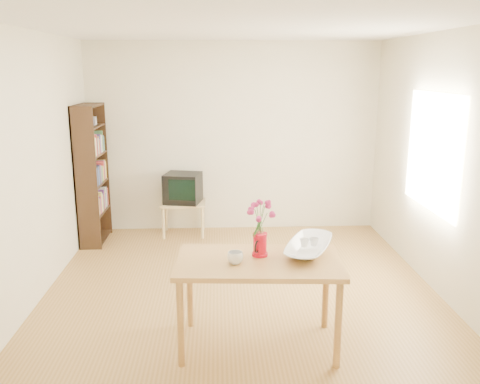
{
  "coord_description": "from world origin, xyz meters",
  "views": [
    {
      "loc": [
        -0.23,
        -4.76,
        2.23
      ],
      "look_at": [
        0.0,
        0.3,
        1.0
      ],
      "focal_mm": 38.0,
      "sensor_mm": 36.0,
      "label": 1
    }
  ],
  "objects_px": {
    "mug": "(235,258)",
    "television": "(183,187)",
    "table": "(259,270)",
    "bowl": "(310,225)",
    "pitcher": "(260,245)"
  },
  "relations": [
    {
      "from": "bowl",
      "to": "table",
      "type": "bearing_deg",
      "value": -157.44
    },
    {
      "from": "bowl",
      "to": "television",
      "type": "bearing_deg",
      "value": 113.84
    },
    {
      "from": "table",
      "to": "bowl",
      "type": "distance_m",
      "value": 0.57
    },
    {
      "from": "pitcher",
      "to": "television",
      "type": "xyz_separation_m",
      "value": [
        -0.81,
        2.86,
        -0.17
      ]
    },
    {
      "from": "pitcher",
      "to": "mug",
      "type": "xyz_separation_m",
      "value": [
        -0.21,
        -0.17,
        -0.04
      ]
    },
    {
      "from": "table",
      "to": "pitcher",
      "type": "bearing_deg",
      "value": 84.34
    },
    {
      "from": "television",
      "to": "mug",
      "type": "bearing_deg",
      "value": -66.88
    },
    {
      "from": "table",
      "to": "mug",
      "type": "bearing_deg",
      "value": -155.48
    },
    {
      "from": "table",
      "to": "bowl",
      "type": "bearing_deg",
      "value": 26.08
    },
    {
      "from": "pitcher",
      "to": "bowl",
      "type": "bearing_deg",
      "value": 35.28
    },
    {
      "from": "table",
      "to": "television",
      "type": "distance_m",
      "value": 3.06
    },
    {
      "from": "table",
      "to": "television",
      "type": "relative_size",
      "value": 2.53
    },
    {
      "from": "table",
      "to": "television",
      "type": "height_order",
      "value": "television"
    },
    {
      "from": "mug",
      "to": "television",
      "type": "relative_size",
      "value": 0.23
    },
    {
      "from": "mug",
      "to": "television",
      "type": "xyz_separation_m",
      "value": [
        -0.6,
        3.02,
        -0.13
      ]
    }
  ]
}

